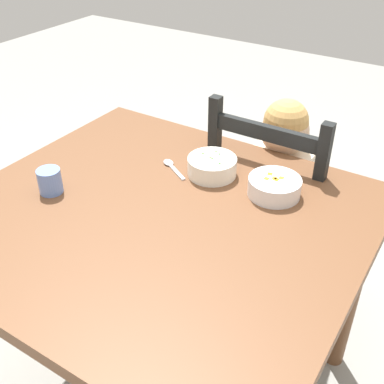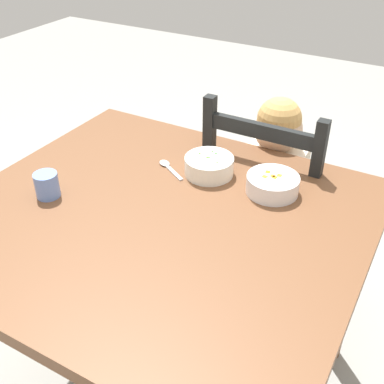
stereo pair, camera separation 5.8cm
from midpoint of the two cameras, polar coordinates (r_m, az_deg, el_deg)
name	(u,v)px [view 1 (the left image)]	position (r m, az deg, el deg)	size (l,w,h in m)	color
ground_plane	(166,382)	(1.92, -2.19, -21.63)	(8.00, 8.00, 0.00)	gray
dining_table	(159,244)	(1.42, -2.76, -6.18)	(1.13, 1.02, 0.78)	brown
dining_chair	(272,220)	(1.90, 10.37, -3.29)	(0.42, 0.42, 0.97)	black
child_figure	(276,184)	(1.80, 10.86, 0.92)	(0.32, 0.32, 0.94)	beige
bowl_of_peas	(212,166)	(1.51, 3.51, 3.11)	(0.15, 0.15, 0.06)	white
bowl_of_carrots	(274,186)	(1.44, 10.92, 0.66)	(0.16, 0.16, 0.06)	white
spoon	(171,165)	(1.56, -1.44, 3.16)	(0.13, 0.09, 0.01)	silver
drinking_cup	(50,181)	(1.47, -15.46, 1.25)	(0.07, 0.07, 0.08)	#688DDB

